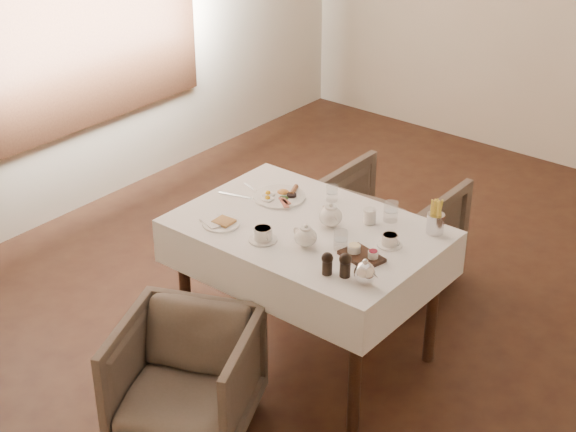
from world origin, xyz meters
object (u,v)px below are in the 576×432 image
at_px(teapot_centre, 331,215).
at_px(breakfast_plate, 280,196).
at_px(table, 308,247).
at_px(armchair_far, 387,231).
at_px(armchair_near, 185,378).

bearing_deg(teapot_centre, breakfast_plate, -167.96).
bearing_deg(teapot_centre, table, -116.88).
distance_m(table, breakfast_plate, 0.36).
bearing_deg(breakfast_plate, armchair_far, 74.02).
distance_m(table, teapot_centre, 0.21).
relative_size(table, armchair_near, 2.06).
xyz_separation_m(armchair_far, breakfast_plate, (-0.23, -0.70, 0.43)).
bearing_deg(armchair_far, armchair_near, 89.17).
xyz_separation_m(armchair_near, breakfast_plate, (-0.23, 0.97, 0.48)).
height_order(armchair_near, breakfast_plate, breakfast_plate).
bearing_deg(armchair_near, armchair_far, 66.18).
relative_size(breakfast_plate, teapot_centre, 1.75).
relative_size(armchair_far, breakfast_plate, 2.66).
height_order(table, teapot_centre, teapot_centre).
height_order(armchair_far, teapot_centre, teapot_centre).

